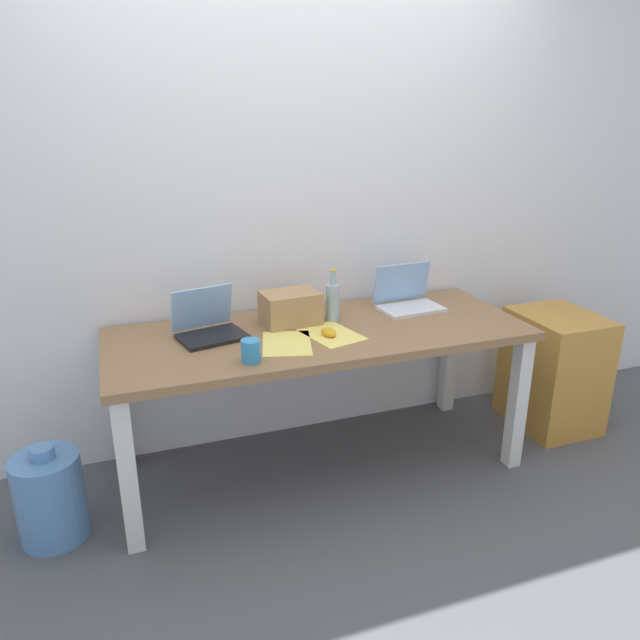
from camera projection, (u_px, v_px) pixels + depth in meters
The scene contains 13 objects.
ground_plane at pixel (320, 464), 3.01m from camera, with size 8.00×8.00×0.00m, color #515459.
back_wall at pixel (291, 193), 2.96m from camera, with size 5.20×0.08×2.60m, color white.
desk at pixel (320, 348), 2.80m from camera, with size 1.94×0.75×0.72m.
laptop_left at pixel (209, 326), 2.68m from camera, with size 0.33×0.30×0.22m.
laptop_right at pixel (408, 299), 3.06m from camera, with size 0.33×0.25×0.22m.
beer_bottle at pixel (333, 301), 2.87m from camera, with size 0.07×0.07×0.25m.
computer_mouse at pixel (329, 332), 2.69m from camera, with size 0.06×0.10×0.03m, color gold.
cardboard_box at pixel (290, 308), 2.83m from camera, with size 0.26×0.19×0.16m, color tan.
coffee_mug at pixel (251, 351), 2.41m from camera, with size 0.08×0.08×0.10m, color #338CC6.
paper_sheet_center at pixel (331, 334), 2.72m from camera, with size 0.21×0.30×0.00m, color #F4E06B.
paper_yellow_folder at pixel (287, 343), 2.61m from camera, with size 0.21×0.30×0.00m, color #F4E06B.
water_cooler_jug at pixel (50, 497), 2.45m from camera, with size 0.27×0.27×0.43m.
filing_cabinet at pixel (553, 370), 3.31m from camera, with size 0.40×0.48×0.65m, color #C68938.
Camera 1 is at (-0.87, -2.44, 1.70)m, focal length 33.48 mm.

